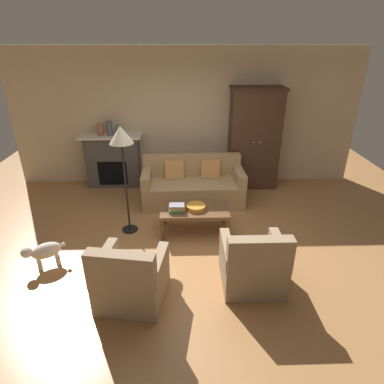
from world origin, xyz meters
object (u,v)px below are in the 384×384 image
at_px(armchair_near_right, 253,265).
at_px(dog, 44,251).
at_px(armoire, 254,139).
at_px(armchair_near_left, 131,280).
at_px(mantel_vase_terracotta, 101,129).
at_px(fruit_bowl, 196,207).
at_px(coffee_table, 195,211).
at_px(mantel_vase_jade, 119,130).
at_px(book_stack, 177,208).
at_px(floor_lamp, 122,142).
at_px(couch, 193,186).
at_px(mantel_vase_slate, 109,128).
at_px(fireplace, 113,160).

relative_size(armchair_near_right, dog, 1.72).
xyz_separation_m(armoire, armchair_near_left, (-2.10, -3.41, -0.72)).
relative_size(armchair_near_left, dog, 1.72).
xyz_separation_m(mantel_vase_terracotta, armchair_near_left, (1.03, -3.47, -0.92)).
xyz_separation_m(armoire, mantel_vase_terracotta, (-3.13, 0.06, 0.20)).
bearing_deg(mantel_vase_terracotta, fruit_bowl, -45.79).
distance_m(coffee_table, mantel_vase_jade, 2.56).
bearing_deg(mantel_vase_terracotta, armchair_near_right, -51.82).
distance_m(armchair_near_left, armchair_near_right, 1.53).
bearing_deg(book_stack, coffee_table, 15.91).
relative_size(fruit_bowl, armchair_near_right, 0.35).
distance_m(armoire, coffee_table, 2.35).
relative_size(mantel_vase_terracotta, floor_lamp, 0.13).
bearing_deg(coffee_table, armchair_near_left, -117.46).
height_order(couch, mantel_vase_slate, mantel_vase_slate).
height_order(fireplace, mantel_vase_terracotta, mantel_vase_terracotta).
xyz_separation_m(couch, coffee_table, (-0.00, -1.11, 0.05)).
height_order(armoire, mantel_vase_slate, armoire).
bearing_deg(mantel_vase_jade, mantel_vase_slate, 180.00).
bearing_deg(book_stack, mantel_vase_jade, 121.09).
relative_size(fireplace, couch, 0.65).
height_order(fruit_bowl, armchair_near_right, armchair_near_right).
distance_m(mantel_vase_slate, floor_lamp, 1.95).
height_order(fruit_bowl, book_stack, book_stack).
bearing_deg(fruit_bowl, fireplace, 131.05).
xyz_separation_m(fireplace, mantel_vase_jade, (0.18, -0.02, 0.65)).
xyz_separation_m(mantel_vase_slate, dog, (-0.46, -2.77, -1.02)).
relative_size(coffee_table, armchair_near_left, 1.25).
distance_m(mantel_vase_jade, armchair_near_left, 3.64).
xyz_separation_m(fruit_bowl, mantel_vase_jade, (-1.50, 1.92, 0.76)).
relative_size(book_stack, mantel_vase_jade, 1.35).
xyz_separation_m(couch, mantel_vase_slate, (-1.67, 0.79, 0.95)).
height_order(armoire, book_stack, armoire).
bearing_deg(book_stack, armoire, 50.72).
bearing_deg(armoire, book_stack, -129.28).
height_order(coffee_table, mantel_vase_terracotta, mantel_vase_terracotta).
distance_m(book_stack, dog, 2.01).
distance_m(armchair_near_left, dog, 1.48).
height_order(mantel_vase_slate, dog, mantel_vase_slate).
bearing_deg(mantel_vase_terracotta, fireplace, 5.69).
relative_size(coffee_table, armchair_near_right, 1.25).
distance_m(couch, dog, 2.90).
bearing_deg(fruit_bowl, mantel_vase_slate, 131.31).
relative_size(armoire, fruit_bowl, 6.65).
bearing_deg(coffee_table, mantel_vase_slate, 131.14).
distance_m(fireplace, fruit_bowl, 2.57).
height_order(couch, armchair_near_right, armchair_near_right).
relative_size(fireplace, coffee_table, 1.15).
bearing_deg(book_stack, mantel_vase_terracotta, 128.11).
height_order(fireplace, mantel_vase_jade, mantel_vase_jade).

